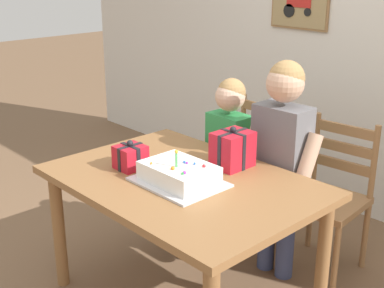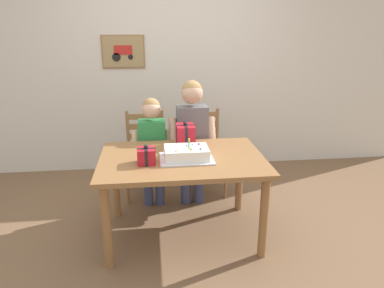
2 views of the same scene
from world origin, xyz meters
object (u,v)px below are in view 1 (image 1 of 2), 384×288
Objects in this scene: dining_table at (183,195)px; chair_left at (247,167)px; birthday_cake at (179,174)px; gift_box_beside_cake at (131,157)px; chair_right at (329,197)px; gift_box_red_large at (233,149)px; child_younger at (229,149)px; child_older at (281,150)px.

chair_left reaches higher than dining_table.
dining_table is 1.50× the size of chair_left.
dining_table is 0.16m from birthday_cake.
gift_box_beside_cake is at bearing -88.42° from chair_left.
birthday_cake reaches higher than chair_left.
chair_right is at bearing 72.91° from birthday_cake.
gift_box_red_large is 0.20× the size of child_younger.
child_younger is at bearing -153.89° from chair_right.
child_younger is (-0.40, 0.00, -0.10)m from child_older.
child_younger is at bearing -73.89° from chair_left.
birthday_cake reaches higher than dining_table.
gift_box_red_large is at bearing 85.64° from birthday_cake.
dining_table is at bearing -69.89° from chair_left.
child_older reaches higher than gift_box_beside_cake.
chair_left is at bearing 179.99° from chair_right.
birthday_cake is 0.67m from child_older.
child_older is at bearing 71.95° from gift_box_red_large.
chair_left is 0.64m from chair_right.
birthday_cake is (0.03, -0.06, 0.15)m from dining_table.
dining_table is at bearing 20.30° from gift_box_beside_cake.
gift_box_beside_cake is at bearing -94.20° from child_younger.
child_younger is (-0.28, 0.66, -0.10)m from birthday_cake.
gift_box_red_large is 0.45m from child_younger.
chair_left is 0.64m from child_older.
birthday_cake is 1.91× the size of gift_box_red_large.
dining_table is at bearing -109.98° from chair_right.
chair_left reaches higher than gift_box_beside_cake.
dining_table is 0.64m from child_older.
birthday_cake is at bearing -107.09° from chair_right.
child_younger is at bearing 179.95° from child_older.
gift_box_beside_cake is 0.73m from child_younger.
gift_box_red_large is 0.79m from chair_left.
gift_box_beside_cake is 0.18× the size of chair_right.
child_younger reaches higher than chair_right.
child_younger is (0.05, 0.72, -0.12)m from gift_box_beside_cake.
child_older reaches higher than chair_right.
chair_left is at bearing 110.11° from dining_table.
gift_box_beside_cake is at bearing -121.87° from chair_right.
chair_left is at bearing 91.58° from gift_box_beside_cake.
gift_box_red_large reaches higher than birthday_cake.
gift_box_beside_cake reaches higher than dining_table.
chair_left is 1.00× the size of chair_right.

